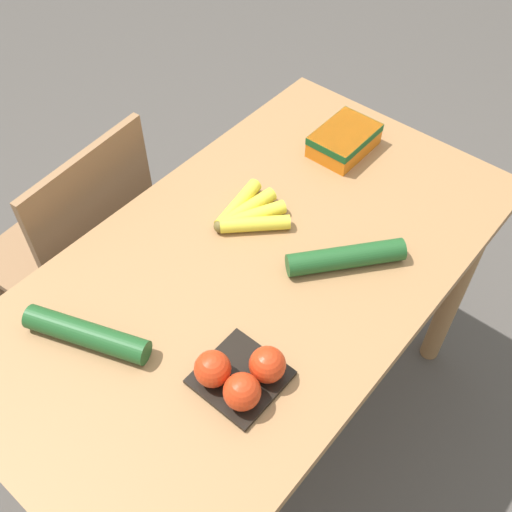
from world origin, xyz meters
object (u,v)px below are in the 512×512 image
tomato_pack (241,375)px  carrot_bag (344,139)px  banana_bunch (247,214)px  chair (82,252)px  cucumber_far (346,257)px  cucumber_near (87,334)px

tomato_pack → carrot_bag: bearing=19.5°
tomato_pack → carrot_bag: (0.68, 0.24, -0.00)m
banana_bunch → tomato_pack: size_ratio=1.15×
chair → carrot_bag: 0.81m
cucumber_far → tomato_pack: bearing=-177.2°
chair → cucumber_far: 0.83m
carrot_bag → cucumber_near: (-0.80, 0.05, -0.01)m
banana_bunch → tomato_pack: 0.43m
tomato_pack → cucumber_near: (-0.12, 0.29, -0.01)m
tomato_pack → cucumber_near: tomato_pack is taller
chair → banana_bunch: chair is taller
tomato_pack → carrot_bag: tomato_pack is taller
carrot_bag → cucumber_far: carrot_bag is taller
cucumber_near → carrot_bag: bearing=-3.7°
chair → cucumber_far: chair is taller
banana_bunch → chair: bearing=110.8°
banana_bunch → cucumber_near: (-0.45, 0.02, 0.01)m
carrot_bag → tomato_pack: bearing=-160.5°
banana_bunch → cucumber_near: size_ratio=0.68×
chair → tomato_pack: 0.84m
tomato_pack → carrot_bag: size_ratio=0.88×
banana_bunch → carrot_bag: 0.35m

